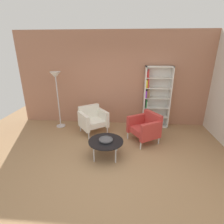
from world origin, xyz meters
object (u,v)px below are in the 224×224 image
Objects in this scene: coffee_table_low at (106,142)px; floor_lamp_torchiere at (56,82)px; decorative_bowl at (106,139)px; bookshelf_tall at (154,98)px; armchair_near_window at (145,127)px; armchair_corner_red at (92,119)px.

floor_lamp_torchiere is (-1.65, 1.54, 1.08)m from coffee_table_low.
decorative_bowl is 2.47m from floor_lamp_torchiere.
armchair_near_window is (-0.34, -1.03, -0.51)m from bookshelf_tall.
armchair_near_window is at bearing -52.68° from armchair_corner_red.
coffee_table_low is at bearing -82.54° from armchair_near_window.
bookshelf_tall is at bearing 54.26° from coffee_table_low.
bookshelf_tall is at bearing 129.53° from armchair_near_window.
bookshelf_tall is 2.32m from coffee_table_low.
armchair_corner_red is at bearing 113.84° from decorative_bowl.
armchair_corner_red is (-1.51, 0.43, 0.00)m from armchair_near_window.
armchair_corner_red is at bearing -161.99° from bookshelf_tall.
bookshelf_tall is 1.09× the size of floor_lamp_torchiere.
floor_lamp_torchiere is at bearing 137.13° from decorative_bowl.
armchair_corner_red is at bearing -137.71° from armchair_near_window.
armchair_near_window is 2.92m from floor_lamp_torchiere.
decorative_bowl reaches higher than coffee_table_low.
coffee_table_low is 2.50m from floor_lamp_torchiere.
decorative_bowl is 0.34× the size of armchair_corner_red.
floor_lamp_torchiere is at bearing 137.13° from coffee_table_low.
bookshelf_tall is 2.02× the size of armchair_near_window.
armchair_near_window is 1.57m from armchair_corner_red.
armchair_corner_red reaches higher than coffee_table_low.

